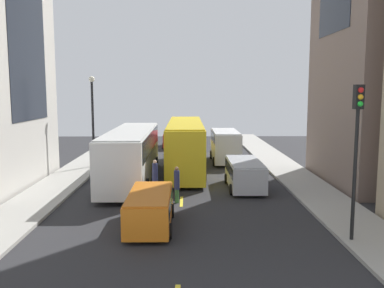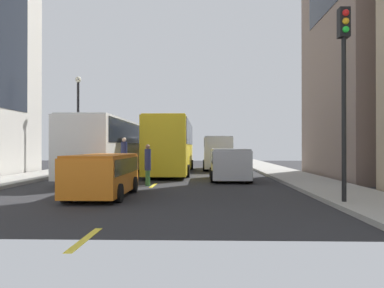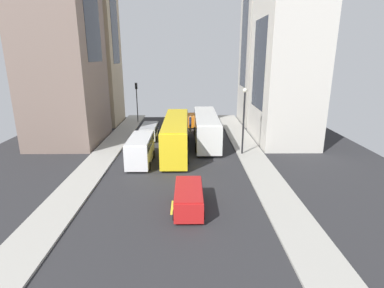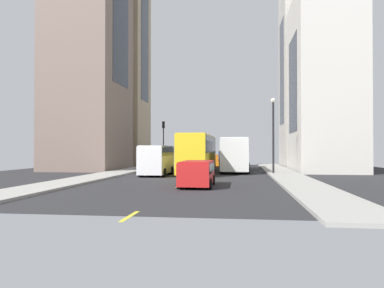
{
  "view_description": "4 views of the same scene",
  "coord_description": "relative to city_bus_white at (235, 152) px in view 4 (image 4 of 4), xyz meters",
  "views": [
    {
      "loc": [
        0.26,
        -31.94,
        5.85
      ],
      "look_at": [
        0.73,
        2.09,
        1.45
      ],
      "focal_mm": 38.94,
      "sensor_mm": 36.0,
      "label": 1
    },
    {
      "loc": [
        2.31,
        -28.54,
        1.83
      ],
      "look_at": [
        1.52,
        -0.47,
        2.0
      ],
      "focal_mm": 36.22,
      "sensor_mm": 36.0,
      "label": 2
    },
    {
      "loc": [
        -1.12,
        29.09,
        9.96
      ],
      "look_at": [
        -1.48,
        0.75,
        1.65
      ],
      "focal_mm": 28.31,
      "sensor_mm": 36.0,
      "label": 3
    },
    {
      "loc": [
        -3.72,
        33.37,
        2.3
      ],
      "look_at": [
        0.72,
        -1.24,
        2.76
      ],
      "focal_mm": 34.94,
      "sensor_mm": 36.0,
      "label": 4
    }
  ],
  "objects": [
    {
      "name": "ground_plane",
      "position": [
        3.24,
        5.6,
        -2.01
      ],
      "size": [
        42.04,
        42.04,
        0.0
      ],
      "primitive_type": "plane",
      "color": "#28282B"
    },
    {
      "name": "sidewalk_west",
      "position": [
        -4.38,
        5.6,
        -1.93
      ],
      "size": [
        2.8,
        44.0,
        0.15
      ],
      "primitive_type": "cube",
      "color": "#9E9B93",
      "rests_on": "ground"
    },
    {
      "name": "sidewalk_east",
      "position": [
        10.86,
        5.6,
        -1.93
      ],
      "size": [
        2.8,
        44.0,
        0.15
      ],
      "primitive_type": "cube",
      "color": "#9E9B93",
      "rests_on": "ground"
    },
    {
      "name": "lane_stripe_0",
      "position": [
        3.24,
        -15.4,
        -2.0
      ],
      "size": [
        0.16,
        2.0,
        0.01
      ],
      "primitive_type": "cube",
      "color": "yellow",
      "rests_on": "ground"
    },
    {
      "name": "lane_stripe_1",
      "position": [
        3.24,
        -4.9,
        -2.0
      ],
      "size": [
        0.16,
        2.0,
        0.01
      ],
      "primitive_type": "cube",
      "color": "yellow",
      "rests_on": "ground"
    },
    {
      "name": "lane_stripe_2",
      "position": [
        3.24,
        5.6,
        -2.0
      ],
      "size": [
        0.16,
        2.0,
        0.01
      ],
      "primitive_type": "cube",
      "color": "yellow",
      "rests_on": "ground"
    },
    {
      "name": "lane_stripe_3",
      "position": [
        3.24,
        16.1,
        -2.0
      ],
      "size": [
        0.16,
        2.0,
        0.01
      ],
      "primitive_type": "cube",
      "color": "yellow",
      "rests_on": "ground"
    },
    {
      "name": "lane_stripe_4",
      "position": [
        3.24,
        26.6,
        -2.0
      ],
      "size": [
        0.16,
        2.0,
        0.01
      ],
      "primitive_type": "cube",
      "color": "yellow",
      "rests_on": "ground"
    },
    {
      "name": "building_west_0",
      "position": [
        -9.54,
        -11.1,
        10.33
      ],
      "size": [
        7.2,
        7.93,
        24.67
      ],
      "color": "#B7B2A8",
      "rests_on": "ground"
    },
    {
      "name": "building_west_1",
      "position": [
        -9.06,
        -0.79,
        6.96
      ],
      "size": [
        6.22,
        10.38,
        17.94
      ],
      "color": "beige",
      "rests_on": "ground"
    },
    {
      "name": "building_east_0",
      "position": [
        16.95,
        -10.87,
        17.63
      ],
      "size": [
        9.07,
        7.12,
        39.27
      ],
      "color": "tan",
      "rests_on": "ground"
    },
    {
      "name": "city_bus_white",
      "position": [
        0.0,
        0.0,
        0.0
      ],
      "size": [
        2.8,
        12.02,
        3.35
      ],
      "color": "silver",
      "rests_on": "ground"
    },
    {
      "name": "streetcar_yellow",
      "position": [
        3.43,
        3.63,
        0.12
      ],
      "size": [
        2.7,
        12.6,
        3.59
      ],
      "color": "yellow",
      "rests_on": "ground"
    },
    {
      "name": "delivery_van_white",
      "position": [
        6.68,
        7.24,
        -0.5
      ],
      "size": [
        2.25,
        5.57,
        2.58
      ],
      "color": "white",
      "rests_on": "ground"
    },
    {
      "name": "car_red_0",
      "position": [
        2.11,
        16.36,
        -1.09
      ],
      "size": [
        2.01,
        4.35,
        1.56
      ],
      "color": "red",
      "rests_on": "ground"
    },
    {
      "name": "car_orange_1",
      "position": [
        1.94,
        -9.03,
        -1.1
      ],
      "size": [
        1.97,
        4.49,
        1.53
      ],
      "color": "orange",
      "rests_on": "ground"
    },
    {
      "name": "car_silver_2",
      "position": [
        6.98,
        -2.02,
        -1.01
      ],
      "size": [
        2.08,
        4.79,
        1.69
      ],
      "color": "#B7BABF",
      "rests_on": "ground"
    },
    {
      "name": "pedestrian_crossing_mid",
      "position": [
        3.0,
        -5.13,
        -0.98
      ],
      "size": [
        0.29,
        0.29,
        1.92
      ],
      "rotation": [
        0.0,
        0.0,
        2.25
      ],
      "color": "#336B38",
      "rests_on": "ground"
    },
    {
      "name": "pedestrian_waiting_curb",
      "position": [
        1.85,
        -4.87,
        -0.81
      ],
      "size": [
        0.3,
        0.3,
        2.24
      ],
      "rotation": [
        0.0,
        0.0,
        2.25
      ],
      "color": "gray",
      "rests_on": "ground"
    },
    {
      "name": "traffic_light_near_corner",
      "position": [
        9.86,
        -11.03,
        2.25
      ],
      "size": [
        0.32,
        0.44,
        5.91
      ],
      "color": "black",
      "rests_on": "ground"
    },
    {
      "name": "streetlamp_near",
      "position": [
        -3.47,
        4.77,
        2.29
      ],
      "size": [
        0.44,
        0.44,
        6.74
      ],
      "color": "black",
      "rests_on": "ground"
    }
  ]
}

